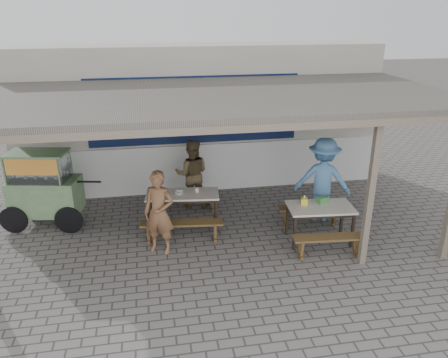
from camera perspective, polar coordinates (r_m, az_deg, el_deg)
name	(u,v)px	position (r m, az deg, el deg)	size (l,w,h in m)	color
ground	(225,249)	(8.47, 0.16, -9.10)	(60.00, 60.00, 0.00)	#605C57
back_wall	(200,118)	(11.14, -3.17, 7.99)	(9.00, 1.28, 3.50)	beige
warung_roof	(218,99)	(8.34, -0.84, 10.44)	(9.00, 4.21, 2.81)	#5E5650
table_left	(182,197)	(9.05, -5.44, -2.35)	(1.56, 0.81, 0.75)	silver
bench_left_street	(182,227)	(8.55, -5.51, -6.27)	(1.61, 0.47, 0.45)	brown
bench_left_wall	(184,198)	(9.82, -5.25, -2.46)	(1.61, 0.47, 0.45)	brown
table_right	(320,210)	(8.64, 12.47, -3.99)	(1.30, 0.82, 0.75)	silver
bench_right_street	(329,242)	(8.25, 13.59, -8.01)	(1.37, 0.40, 0.45)	brown
bench_right_wall	(310,211)	(9.34, 11.17, -4.17)	(1.37, 0.40, 0.45)	brown
vendor_cart	(43,186)	(9.74, -22.52, -0.88)	(2.08, 1.05, 1.61)	#729664
patron_street_side	(159,213)	(8.12, -8.47, -4.37)	(0.58, 0.38, 1.60)	brown
patron_wall_side	(192,174)	(9.92, -4.20, 0.68)	(0.77, 0.60, 1.59)	brown
patron_right_table	(323,179)	(9.50, 12.78, -0.06)	(1.17, 0.68, 1.82)	#5287BC
tissue_box	(304,201)	(8.61, 10.44, -2.86)	(0.12, 0.12, 0.12)	yellow
donation_box	(323,200)	(8.74, 12.75, -2.67)	(0.19, 0.13, 0.13)	#377D3B
condiment_jar	(197,190)	(9.05, -3.56, -1.43)	(0.08, 0.08, 0.09)	silver
condiment_bowl	(179,192)	(9.01, -5.85, -1.76)	(0.18, 0.18, 0.05)	white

